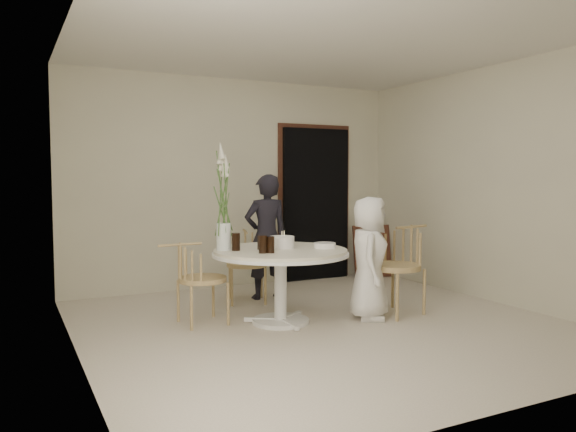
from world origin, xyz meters
name	(u,v)px	position (x,y,z in m)	size (l,w,h in m)	color
ground	(324,325)	(0.00, 0.00, 0.00)	(4.50, 4.50, 0.00)	beige
room_shell	(325,157)	(0.00, 0.00, 1.62)	(4.50, 4.50, 4.50)	silver
doorway	(315,204)	(1.15, 2.19, 1.05)	(1.00, 0.10, 2.10)	black
door_trim	(314,200)	(1.15, 2.23, 1.11)	(1.12, 0.03, 2.22)	#53321C
table	(281,261)	(-0.35, 0.25, 0.62)	(1.33, 1.33, 0.73)	white
picture_frame	(372,251)	(1.95, 1.95, 0.37)	(0.56, 0.04, 0.74)	#53321C
chair_far	(246,255)	(-0.25, 1.37, 0.52)	(0.54, 0.56, 0.81)	tan
chair_right	(403,256)	(1.00, 0.06, 0.60)	(0.61, 0.58, 0.92)	tan
chair_left	(191,271)	(-1.15, 0.57, 0.52)	(0.51, 0.47, 0.81)	tan
girl	(266,237)	(0.00, 1.34, 0.73)	(0.53, 0.35, 1.46)	black
boy	(369,258)	(0.52, 0.00, 0.62)	(0.60, 0.39, 1.24)	white
birthday_cake	(282,242)	(-0.30, 0.32, 0.79)	(0.24, 0.24, 0.17)	white
cola_tumbler_a	(263,244)	(-0.62, 0.07, 0.81)	(0.08, 0.08, 0.17)	black
cola_tumbler_b	(271,245)	(-0.55, 0.05, 0.81)	(0.07, 0.07, 0.15)	black
cola_tumbler_c	(236,242)	(-0.78, 0.35, 0.81)	(0.08, 0.08, 0.17)	black
cola_tumbler_d	(261,242)	(-0.53, 0.31, 0.80)	(0.06, 0.06, 0.14)	black
plate_stack	(325,245)	(0.08, 0.13, 0.76)	(0.22, 0.22, 0.05)	white
flower_vase	(223,202)	(-0.87, 0.44, 1.19)	(0.14, 0.14, 1.04)	white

